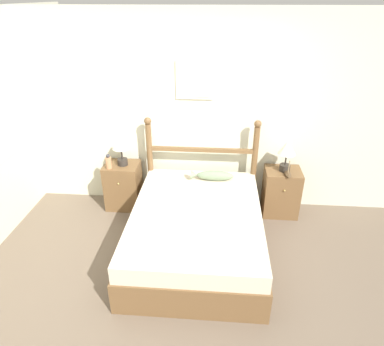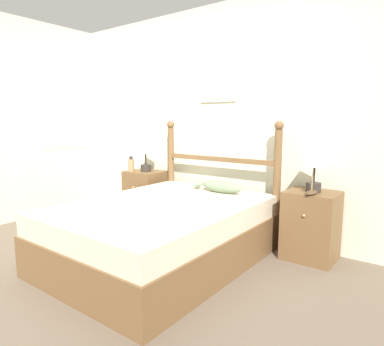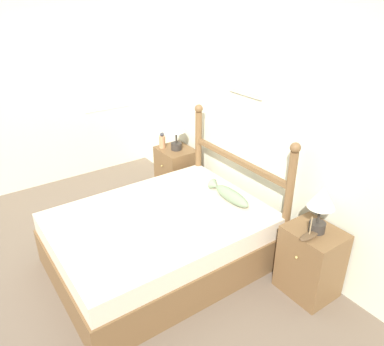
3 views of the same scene
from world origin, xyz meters
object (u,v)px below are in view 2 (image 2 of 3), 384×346
at_px(table_lamp_left, 146,149).
at_px(model_boat, 312,192).
at_px(nightstand_left, 145,195).
at_px(table_lamp_right, 315,161).
at_px(nightstand_right, 311,226).
at_px(bed, 162,233).
at_px(bottle, 131,164).
at_px(fish_pillow, 218,186).

distance_m(table_lamp_left, model_boat, 2.16).
xyz_separation_m(nightstand_left, table_lamp_right, (2.14, -0.00, 0.60)).
bearing_deg(nightstand_right, bed, -140.95).
distance_m(table_lamp_left, table_lamp_right, 2.12).
relative_size(table_lamp_left, table_lamp_right, 1.00).
distance_m(nightstand_right, table_lamp_left, 2.20).
bearing_deg(nightstand_left, bottle, -138.40).
xyz_separation_m(bed, model_boat, (1.10, 0.74, 0.39)).
height_order(bed, nightstand_right, nightstand_right).
relative_size(bed, bottle, 9.77).
bearing_deg(nightstand_right, bottle, -177.12).
bearing_deg(table_lamp_left, table_lamp_right, 0.02).
xyz_separation_m(table_lamp_left, table_lamp_right, (2.12, 0.00, 0.00)).
height_order(nightstand_right, table_lamp_right, table_lamp_right).
height_order(nightstand_right, bottle, bottle).
xyz_separation_m(nightstand_right, fish_pillow, (-0.92, -0.16, 0.29)).
xyz_separation_m(nightstand_right, table_lamp_left, (-2.11, -0.00, 0.60)).
xyz_separation_m(bottle, model_boat, (2.29, -0.01, -0.07)).
relative_size(nightstand_right, model_boat, 3.06).
distance_m(nightstand_left, nightstand_right, 2.14).
xyz_separation_m(table_lamp_left, model_boat, (2.14, -0.12, -0.26)).
distance_m(nightstand_right, bottle, 2.30).
height_order(nightstand_left, nightstand_right, same).
height_order(nightstand_right, table_lamp_left, table_lamp_left).
height_order(table_lamp_left, table_lamp_right, same).
relative_size(nightstand_left, model_boat, 3.06).
bearing_deg(model_boat, table_lamp_left, 176.76).
bearing_deg(nightstand_left, table_lamp_left, -6.96).
relative_size(nightstand_left, table_lamp_left, 1.54).
height_order(table_lamp_left, model_boat, table_lamp_left).
bearing_deg(table_lamp_left, nightstand_right, 0.08).
bearing_deg(nightstand_left, table_lamp_right, -0.06).
bearing_deg(table_lamp_right, nightstand_left, 179.94).
distance_m(nightstand_right, table_lamp_right, 0.60).
xyz_separation_m(nightstand_left, nightstand_right, (2.14, 0.00, 0.00)).
bearing_deg(model_boat, nightstand_right, 103.10).
xyz_separation_m(table_lamp_right, bottle, (-2.27, -0.11, -0.19)).
relative_size(bed, fish_pillow, 3.60).
bearing_deg(table_lamp_right, table_lamp_left, -179.98).
height_order(bed, fish_pillow, fish_pillow).
relative_size(bed, nightstand_left, 3.07).
xyz_separation_m(bed, table_lamp_left, (-1.04, 0.86, 0.65)).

